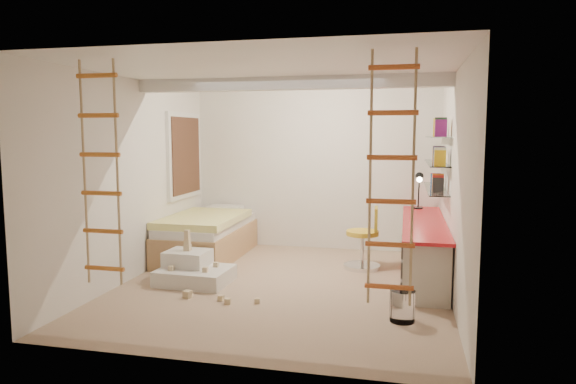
% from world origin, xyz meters
% --- Properties ---
extents(floor, '(4.50, 4.50, 0.00)m').
position_xyz_m(floor, '(0.00, 0.00, 0.00)').
color(floor, tan).
rests_on(floor, ground).
extents(ceiling_beam, '(4.00, 0.18, 0.16)m').
position_xyz_m(ceiling_beam, '(0.00, 0.30, 2.52)').
color(ceiling_beam, white).
rests_on(ceiling_beam, ceiling).
extents(window_frame, '(0.06, 1.15, 1.35)m').
position_xyz_m(window_frame, '(-1.97, 1.50, 1.55)').
color(window_frame, white).
rests_on(window_frame, wall_left).
extents(window_blind, '(0.02, 1.00, 1.20)m').
position_xyz_m(window_blind, '(-1.93, 1.50, 1.55)').
color(window_blind, '#4C2D1E').
rests_on(window_blind, window_frame).
extents(rope_ladder_left, '(0.41, 0.04, 2.13)m').
position_xyz_m(rope_ladder_left, '(-1.35, -1.75, 1.52)').
color(rope_ladder_left, orange).
rests_on(rope_ladder_left, ceiling).
extents(rope_ladder_right, '(0.41, 0.04, 2.13)m').
position_xyz_m(rope_ladder_right, '(1.35, -1.75, 1.52)').
color(rope_ladder_right, '#C04820').
rests_on(rope_ladder_right, ceiling).
extents(waste_bin, '(0.26, 0.26, 0.32)m').
position_xyz_m(waste_bin, '(1.47, -0.91, 0.16)').
color(waste_bin, white).
rests_on(waste_bin, floor).
extents(desk, '(0.56, 2.80, 0.75)m').
position_xyz_m(desk, '(1.72, 0.86, 0.40)').
color(desk, red).
rests_on(desk, floor).
extents(shelves, '(0.25, 1.80, 0.71)m').
position_xyz_m(shelves, '(1.87, 1.13, 1.50)').
color(shelves, white).
rests_on(shelves, wall_right).
extents(bed, '(1.02, 2.00, 0.69)m').
position_xyz_m(bed, '(-1.48, 1.23, 0.33)').
color(bed, '#AD7F51').
rests_on(bed, floor).
extents(task_lamp, '(0.14, 0.36, 0.57)m').
position_xyz_m(task_lamp, '(1.67, 1.82, 1.14)').
color(task_lamp, black).
rests_on(task_lamp, desk).
extents(swivel_chair, '(0.55, 0.55, 0.87)m').
position_xyz_m(swivel_chair, '(0.92, 1.08, 0.32)').
color(swivel_chair, gold).
rests_on(swivel_chair, floor).
extents(play_platform, '(0.91, 0.72, 0.39)m').
position_xyz_m(play_platform, '(-1.15, -0.11, 0.15)').
color(play_platform, silver).
rests_on(play_platform, floor).
extents(toy_blocks, '(1.29, 0.86, 0.66)m').
position_xyz_m(toy_blocks, '(-0.91, -0.36, 0.26)').
color(toy_blocks, '#CCB284').
rests_on(toy_blocks, floor).
extents(books, '(0.14, 0.64, 0.92)m').
position_xyz_m(books, '(1.87, 1.13, 1.62)').
color(books, '#262626').
rests_on(books, shelves).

